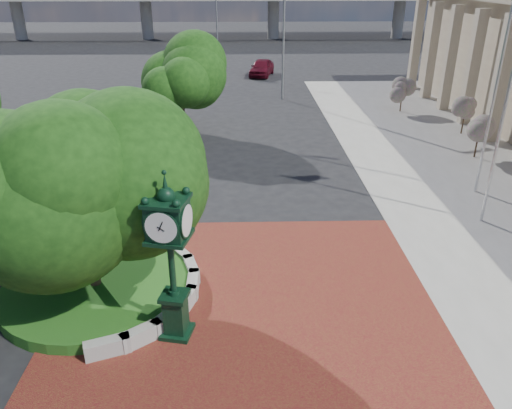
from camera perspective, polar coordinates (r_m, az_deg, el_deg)
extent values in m
plane|color=black|center=(17.01, -1.02, -9.82)|extent=(200.00, 200.00, 0.00)
cube|color=maroon|center=(16.18, -0.98, -11.79)|extent=(12.00, 12.00, 0.04)
cube|color=#9E9B93|center=(14.96, -16.60, -15.41)|extent=(1.29, 0.76, 0.54)
cube|color=#9E9B93|center=(15.11, -12.95, -14.43)|extent=(1.20, 1.04, 0.54)
cube|color=#9E9B93|center=(15.54, -9.98, -12.87)|extent=(1.00, 1.22, 0.54)
cube|color=#9E9B93|center=(16.17, -8.04, -11.00)|extent=(0.71, 1.30, 0.54)
cube|color=#9E9B93|center=(16.94, -7.21, -9.10)|extent=(0.35, 1.25, 0.54)
cube|color=#9E9B93|center=(17.76, -7.42, -7.35)|extent=(0.71, 1.30, 0.54)
cube|color=#9E9B93|center=(18.54, -8.51, -5.91)|extent=(1.00, 1.22, 0.54)
cube|color=#9E9B93|center=(19.24, -10.28, -4.83)|extent=(1.20, 1.04, 0.54)
cube|color=#9E9B93|center=(19.79, -12.55, -4.15)|extent=(1.29, 0.76, 0.54)
cylinder|color=#254F16|center=(17.59, -17.75, -9.09)|extent=(6.10, 6.10, 0.40)
cylinder|color=#9E9B93|center=(91.17, -25.52, 18.55)|extent=(1.80, 1.80, 6.00)
cylinder|color=#9E9B93|center=(85.53, -12.39, 19.99)|extent=(1.80, 1.80, 6.00)
cylinder|color=#9E9B93|center=(84.38, 1.99, 20.45)|extent=(1.80, 1.80, 6.00)
cylinder|color=#9E9B93|center=(87.88, 15.96, 19.76)|extent=(1.80, 1.80, 6.00)
cylinder|color=#38281C|center=(17.13, -18.14, -6.63)|extent=(0.36, 0.36, 2.17)
sphere|color=#15390F|center=(15.96, -19.39, 1.50)|extent=(5.20, 5.20, 5.20)
cylinder|color=#38281C|center=(33.36, -8.39, 9.55)|extent=(0.36, 0.36, 1.92)
sphere|color=#15390F|center=(32.84, -8.64, 13.39)|extent=(4.40, 4.40, 4.40)
cube|color=black|center=(15.35, -8.98, -14.20)|extent=(1.02, 1.02, 0.17)
cube|color=black|center=(14.94, -9.15, -12.21)|extent=(0.70, 0.70, 1.18)
cube|color=black|center=(14.58, -9.32, -10.25)|extent=(0.89, 0.89, 0.13)
cylinder|color=black|center=(14.04, -9.60, -6.98)|extent=(0.18, 0.18, 1.83)
cube|color=black|center=(13.33, -10.04, -1.63)|extent=(1.15, 1.15, 0.97)
cylinder|color=white|center=(12.91, -10.79, -2.62)|extent=(0.86, 0.24, 0.86)
cylinder|color=white|center=(13.75, -9.34, -0.71)|extent=(0.86, 0.24, 0.86)
cylinder|color=white|center=(13.51, -12.06, -1.45)|extent=(0.24, 0.86, 0.86)
cylinder|color=white|center=(13.17, -7.97, -1.82)|extent=(0.24, 0.86, 0.86)
sphere|color=black|center=(13.05, -10.26, 0.99)|extent=(0.47, 0.47, 0.47)
cone|color=black|center=(12.91, -10.37, 2.43)|extent=(0.19, 0.19, 0.54)
imported|color=#4F0B19|center=(53.00, 0.65, 15.38)|extent=(3.07, 5.21, 1.66)
cylinder|color=silver|center=(21.85, 26.82, 11.08)|extent=(0.13, 0.13, 10.85)
cylinder|color=silver|center=(25.05, 25.92, 12.86)|extent=(0.13, 0.13, 10.96)
cylinder|color=slate|center=(42.15, 3.17, 18.56)|extent=(0.18, 0.18, 9.99)
cylinder|color=slate|center=(57.43, -4.49, 19.77)|extent=(0.16, 0.16, 9.05)
cylinder|color=#38281C|center=(31.36, 23.83, 5.96)|extent=(0.10, 0.10, 1.20)
sphere|color=#B85C99|center=(31.08, 24.15, 7.70)|extent=(1.20, 1.20, 1.20)
cylinder|color=#38281C|center=(35.78, 22.53, 8.37)|extent=(0.10, 0.10, 1.20)
sphere|color=#B85C99|center=(35.54, 22.79, 9.90)|extent=(1.20, 1.20, 1.20)
cylinder|color=#38281C|center=(40.27, 16.22, 10.97)|extent=(0.10, 0.10, 1.20)
sphere|color=#B85C99|center=(40.05, 16.40, 12.35)|extent=(1.20, 1.20, 1.20)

